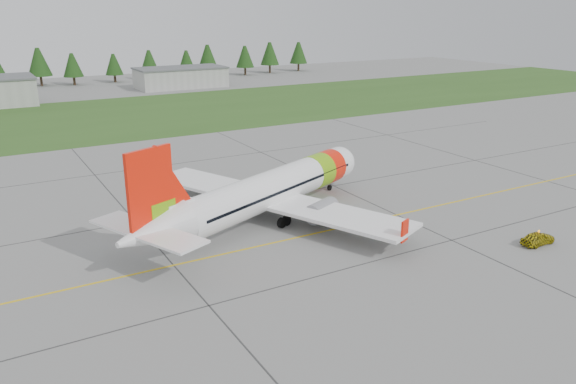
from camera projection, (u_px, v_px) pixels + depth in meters
ground at (369, 263)px, 49.13m from camera, size 320.00×320.00×0.00m
aircraft at (269, 190)px, 58.79m from camera, size 33.17×31.50×10.57m
follow_me_car at (540, 226)px, 52.37m from camera, size 1.25×1.47×3.64m
grass_strip at (126, 115)px, 116.66m from camera, size 320.00×50.00×0.03m
taxi_guideline at (319, 232)px, 55.72m from camera, size 120.00×0.25×0.02m
hangar_east at (181, 78)px, 157.35m from camera, size 24.00×12.00×5.20m
treeline at (74, 68)px, 161.23m from camera, size 160.00×8.00×10.00m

